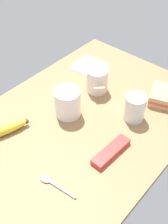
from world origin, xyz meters
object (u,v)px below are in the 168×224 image
at_px(sandwich_main, 164,96).
at_px(glass_of_milk, 135,109).
at_px(banana, 1,131).
at_px(snack_bar, 111,152).
at_px(paper_napkin, 90,66).
at_px(coffee_mug_black, 97,80).
at_px(spoon, 52,183).
at_px(coffee_mug_milky, 68,103).

bearing_deg(sandwich_main, glass_of_milk, -12.81).
xyz_separation_m(banana, snack_bar, (-0.17, 0.32, -0.01)).
xyz_separation_m(glass_of_milk, banana, (0.35, -0.29, -0.02)).
xyz_separation_m(glass_of_milk, paper_napkin, (-0.14, -0.32, -0.04)).
distance_m(coffee_mug_black, spoon, 0.45).
height_order(glass_of_milk, paper_napkin, glass_of_milk).
relative_size(coffee_mug_black, coffee_mug_milky, 0.85).
bearing_deg(snack_bar, spoon, -14.85).
bearing_deg(sandwich_main, snack_bar, 0.40).
xyz_separation_m(snack_bar, paper_napkin, (-0.32, -0.35, -0.01)).
relative_size(coffee_mug_milky, sandwich_main, 0.84).
relative_size(glass_of_milk, banana, 0.51).
bearing_deg(glass_of_milk, spoon, -3.90).
bearing_deg(banana, paper_napkin, -176.30).
bearing_deg(banana, coffee_mug_milky, 155.71).
bearing_deg(spoon, paper_napkin, -150.39).
height_order(coffee_mug_black, snack_bar, coffee_mug_black).
xyz_separation_m(coffee_mug_milky, sandwich_main, (-0.28, 0.22, -0.03)).
distance_m(coffee_mug_milky, sandwich_main, 0.36).
height_order(coffee_mug_black, glass_of_milk, same).
height_order(spoon, snack_bar, snack_bar).
bearing_deg(spoon, snack_bar, 162.54).
height_order(sandwich_main, banana, sandwich_main).
xyz_separation_m(coffee_mug_milky, paper_napkin, (-0.27, -0.13, -0.05)).
xyz_separation_m(coffee_mug_milky, glass_of_milk, (-0.13, 0.19, -0.01)).
bearing_deg(coffee_mug_black, snack_bar, 46.97).
xyz_separation_m(coffee_mug_milky, spoon, (0.24, 0.16, -0.05)).
bearing_deg(coffee_mug_milky, sandwich_main, 142.00).
bearing_deg(spoon, glass_of_milk, 176.10).
distance_m(coffee_mug_black, banana, 0.40).
height_order(coffee_mug_milky, snack_bar, coffee_mug_milky).
bearing_deg(paper_napkin, sandwich_main, 91.63).
relative_size(sandwich_main, snack_bar, 0.92).
distance_m(glass_of_milk, banana, 0.45).
relative_size(coffee_mug_black, snack_bar, 0.66).
height_order(coffee_mug_milky, spoon, coffee_mug_milky).
bearing_deg(glass_of_milk, paper_napkin, -113.60).
distance_m(sandwich_main, paper_napkin, 0.35).
bearing_deg(paper_napkin, glass_of_milk, 66.40).
distance_m(coffee_mug_black, coffee_mug_milky, 0.17).
distance_m(spoon, snack_bar, 0.21).
xyz_separation_m(coffee_mug_black, paper_napkin, (-0.10, -0.12, -0.05)).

